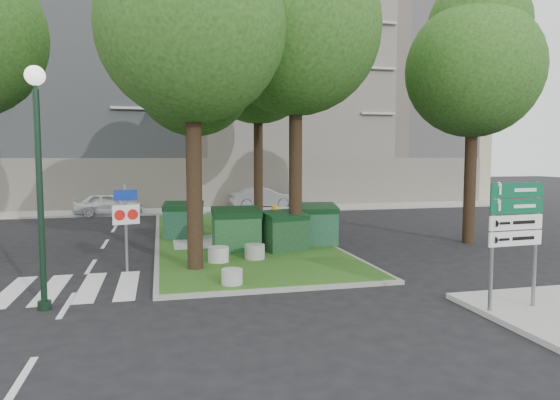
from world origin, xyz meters
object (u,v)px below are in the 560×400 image
object	(u,v)px
dumpster_d	(315,225)
bollard_left	(232,277)
tree_median_near_right	(298,13)
tree_median_mid	(196,65)
tree_median_near_left	(195,9)
directional_sign	(515,225)
street_lamp	(38,158)
dumpster_c	(284,231)
bollard_mid	(218,254)
traffic_sign_pole	(126,216)
car_silver	(262,197)
litter_bin	(275,213)
bollard_right	(255,252)
tree_street_right	(475,57)
dumpster_b	(236,230)
car_white	(108,204)
dumpster_a	(184,220)
tree_median_far	(259,50)

from	to	relation	value
dumpster_d	bollard_left	size ratio (longest dim) A/B	3.24
tree_median_near_right	tree_median_mid	bearing A→B (deg)	123.69
tree_median_near_left	directional_sign	xyz separation A→B (m)	(6.11, -5.41, -5.44)
street_lamp	directional_sign	distance (m)	10.06
tree_median_near_left	directional_sign	world-z (taller)	tree_median_near_left
tree_median_mid	tree_median_near_left	bearing A→B (deg)	-94.40
dumpster_c	bollard_mid	distance (m)	2.78
traffic_sign_pole	car_silver	world-z (taller)	traffic_sign_pole
bollard_left	dumpster_d	bearing A→B (deg)	53.23
street_lamp	car_silver	xyz separation A→B (m)	(8.84, 19.73, -2.58)
litter_bin	bollard_right	bearing A→B (deg)	-106.79
bollard_left	tree_street_right	bearing A→B (deg)	24.90
tree_street_right	directional_sign	xyz separation A→B (m)	(-4.39, -7.91, -5.11)
tree_street_right	litter_bin	distance (m)	11.66
dumpster_b	car_white	size ratio (longest dim) A/B	0.43
street_lamp	directional_sign	size ratio (longest dim) A/B	1.96
dumpster_a	tree_street_right	bearing A→B (deg)	-7.21
bollard_left	traffic_sign_pole	distance (m)	3.88
tree_median_far	directional_sign	bearing A→B (deg)	-80.81
bollard_left	car_white	xyz separation A→B (m)	(-4.53, 17.09, 0.33)
tree_median_near_right	dumpster_d	world-z (taller)	tree_median_near_right
bollard_left	car_white	world-z (taller)	car_white
tree_street_right	dumpster_a	bearing A→B (deg)	164.44
bollard_right	bollard_mid	xyz separation A→B (m)	(-1.15, -0.19, 0.00)
dumpster_b	tree_median_far	bearing A→B (deg)	72.47
dumpster_d	tree_median_mid	bearing A→B (deg)	144.05
litter_bin	tree_median_near_left	bearing A→B (deg)	-114.40
tree_median_far	dumpster_d	distance (m)	9.98
tree_median_near_right	bollard_right	world-z (taller)	tree_median_near_right
litter_bin	directional_sign	distance (m)	15.71
bollard_left	traffic_sign_pole	bearing A→B (deg)	136.79
dumpster_c	directional_sign	distance (m)	8.12
directional_sign	car_silver	distance (m)	22.39
tree_median_far	dumpster_b	xyz separation A→B (m)	(-2.25, -7.20, -7.49)
tree_median_near_right	litter_bin	distance (m)	11.16
tree_median_mid	litter_bin	world-z (taller)	tree_median_mid
tree_street_right	dumpster_a	xyz separation A→B (m)	(-10.65, 2.97, -6.18)
tree_median_near_left	dumpster_b	distance (m)	7.03
street_lamp	traffic_sign_pole	world-z (taller)	street_lamp
dumpster_a	litter_bin	bearing A→B (deg)	52.95
tree_median_near_left	dumpster_c	world-z (taller)	tree_median_near_left
tree_median_mid	traffic_sign_pole	xyz separation A→B (m)	(-2.48, -6.06, -5.37)
dumpster_b	bollard_left	size ratio (longest dim) A/B	3.02
bollard_right	street_lamp	distance (m)	7.07
dumpster_d	traffic_sign_pole	size ratio (longest dim) A/B	0.68
tree_median_far	car_white	distance (m)	12.11
dumpster_c	car_white	xyz separation A→B (m)	(-6.90, 12.99, -0.13)
bollard_left	bollard_mid	distance (m)	2.74
bollard_mid	dumpster_d	bearing A→B (deg)	30.99
car_white	tree_median_mid	bearing A→B (deg)	-158.16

